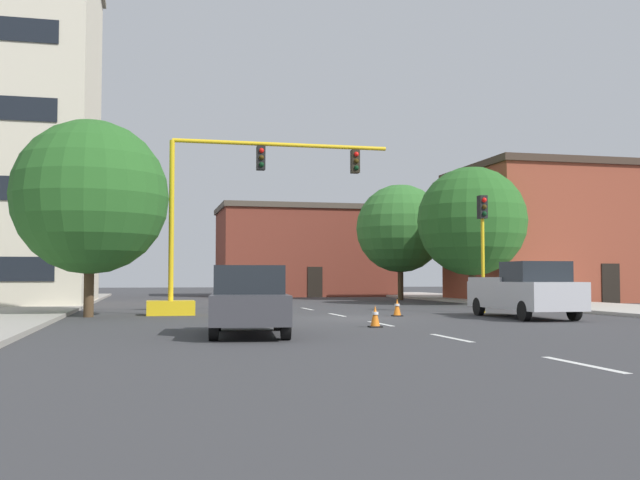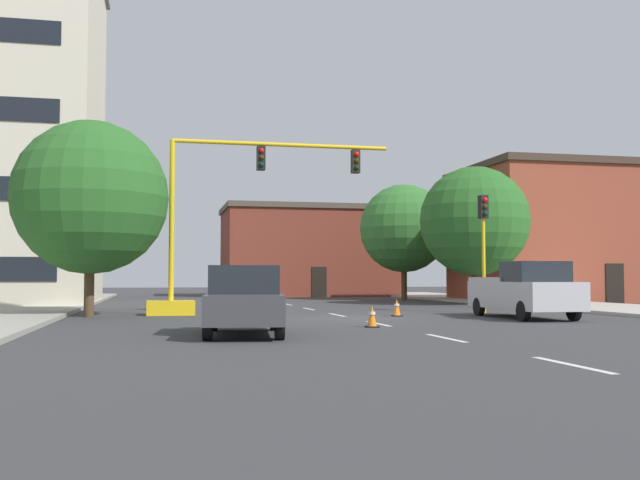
{
  "view_description": "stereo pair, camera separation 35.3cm",
  "coord_description": "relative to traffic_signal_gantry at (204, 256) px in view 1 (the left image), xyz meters",
  "views": [
    {
      "loc": [
        -7.03,
        -25.01,
        1.45
      ],
      "look_at": [
        -0.56,
        2.98,
        2.9
      ],
      "focal_mm": 41.34,
      "sensor_mm": 36.0,
      "label": 1
    },
    {
      "loc": [
        -6.69,
        -25.09,
        1.45
      ],
      "look_at": [
        -0.56,
        2.98,
        2.9
      ],
      "focal_mm": 41.34,
      "sensor_mm": 36.0,
      "label": 2
    }
  ],
  "objects": [
    {
      "name": "ground_plane",
      "position": [
        5.0,
        -3.77,
        -2.27
      ],
      "size": [
        160.0,
        160.0,
        0.0
      ],
      "primitive_type": "plane",
      "color": "#38383A"
    },
    {
      "name": "sidewalk_left",
      "position": [
        -7.98,
        4.23,
        -2.2
      ],
      "size": [
        6.0,
        56.0,
        0.14
      ],
      "primitive_type": "cube",
      "color": "#9E998E",
      "rests_on": "ground_plane"
    },
    {
      "name": "sidewalk_right",
      "position": [
        17.98,
        4.23,
        -2.2
      ],
      "size": [
        6.0,
        56.0,
        0.14
      ],
      "primitive_type": "cube",
      "color": "#B2ADA3",
      "rests_on": "ground_plane"
    },
    {
      "name": "lane_stripe_seg_0",
      "position": [
        5.0,
        -17.77,
        -2.27
      ],
      "size": [
        0.16,
        2.4,
        0.01
      ],
      "primitive_type": "cube",
      "color": "silver",
      "rests_on": "ground_plane"
    },
    {
      "name": "lane_stripe_seg_1",
      "position": [
        5.0,
        -12.27,
        -2.27
      ],
      "size": [
        0.16,
        2.4,
        0.01
      ],
      "primitive_type": "cube",
      "color": "silver",
      "rests_on": "ground_plane"
    },
    {
      "name": "lane_stripe_seg_2",
      "position": [
        5.0,
        -6.77,
        -2.27
      ],
      "size": [
        0.16,
        2.4,
        0.01
      ],
      "primitive_type": "cube",
      "color": "silver",
      "rests_on": "ground_plane"
    },
    {
      "name": "lane_stripe_seg_3",
      "position": [
        5.0,
        -1.27,
        -2.27
      ],
      "size": [
        0.16,
        2.4,
        0.01
      ],
      "primitive_type": "cube",
      "color": "silver",
      "rests_on": "ground_plane"
    },
    {
      "name": "lane_stripe_seg_4",
      "position": [
        5.0,
        4.23,
        -2.27
      ],
      "size": [
        0.16,
        2.4,
        0.01
      ],
      "primitive_type": "cube",
      "color": "silver",
      "rests_on": "ground_plane"
    },
    {
      "name": "lane_stripe_seg_5",
      "position": [
        5.0,
        9.73,
        -2.27
      ],
      "size": [
        0.16,
        2.4,
        0.01
      ],
      "primitive_type": "cube",
      "color": "silver",
      "rests_on": "ground_plane"
    },
    {
      "name": "building_brick_center",
      "position": [
        9.59,
        27.16,
        1.17
      ],
      "size": [
        13.19,
        8.41,
        6.87
      ],
      "color": "brown",
      "rests_on": "ground_plane"
    },
    {
      "name": "building_row_right",
      "position": [
        22.71,
        11.65,
        1.8
      ],
      "size": [
        12.59,
        9.33,
        8.13
      ],
      "color": "brown",
      "rests_on": "ground_plane"
    },
    {
      "name": "traffic_signal_gantry",
      "position": [
        0.0,
        0.0,
        0.0
      ],
      "size": [
        9.54,
        1.2,
        6.83
      ],
      "color": "yellow",
      "rests_on": "ground_plane"
    },
    {
      "name": "traffic_light_pole_right",
      "position": [
        11.25,
        -0.99,
        1.26
      ],
      "size": [
        0.32,
        0.47,
        4.8
      ],
      "color": "yellow",
      "rests_on": "ground_plane"
    },
    {
      "name": "tree_right_far",
      "position": [
        13.46,
        15.53,
        2.27
      ],
      "size": [
        5.6,
        5.6,
        7.35
      ],
      "color": "#4C3823",
      "rests_on": "ground_plane"
    },
    {
      "name": "tree_left_near",
      "position": [
        -4.19,
        -0.78,
        2.1
      ],
      "size": [
        5.65,
        5.65,
        7.21
      ],
      "color": "#4C3823",
      "rests_on": "ground_plane"
    },
    {
      "name": "tree_right_mid",
      "position": [
        14.48,
        7.08,
        2.12
      ],
      "size": [
        5.75,
        5.75,
        7.28
      ],
      "color": "#4C3823",
      "rests_on": "ground_plane"
    },
    {
      "name": "pickup_truck_silver",
      "position": [
        10.95,
        -4.9,
        -1.3
      ],
      "size": [
        2.15,
        5.46,
        1.99
      ],
      "color": "#BCBCC1",
      "rests_on": "ground_plane"
    },
    {
      "name": "sedan_dark_gray_near_left",
      "position": [
        0.4,
        -10.31,
        -1.38
      ],
      "size": [
        2.34,
        4.68,
        1.74
      ],
      "color": "#3D3D42",
      "rests_on": "ground_plane"
    },
    {
      "name": "traffic_cone_roadside_a",
      "position": [
        6.94,
        -2.73,
        -1.95
      ],
      "size": [
        0.36,
        0.36,
        0.66
      ],
      "color": "black",
      "rests_on": "ground_plane"
    },
    {
      "name": "traffic_cone_roadside_b",
      "position": [
        4.34,
        -8.32,
        -1.96
      ],
      "size": [
        0.36,
        0.36,
        0.64
      ],
      "color": "black",
      "rests_on": "ground_plane"
    }
  ]
}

